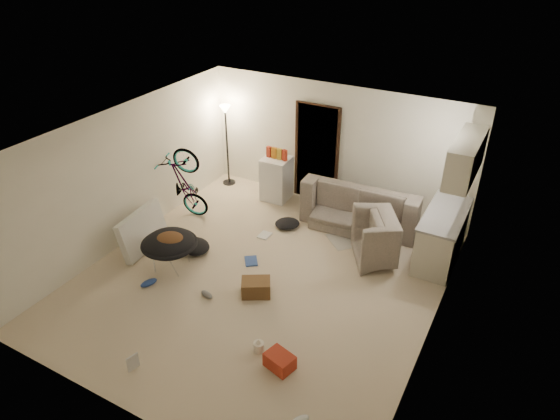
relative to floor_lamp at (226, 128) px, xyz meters
The scene contains 37 objects.
floor 3.81m from the floor_lamp, 47.83° to the right, with size 5.50×6.00×0.02m, color beige.
ceiling 3.77m from the floor_lamp, 47.83° to the right, with size 5.50×6.00×0.02m, color white.
wall_back 2.43m from the floor_lamp, ahead, with size 5.50×0.02×2.50m, color white.
wall_front 6.15m from the floor_lamp, 67.02° to the right, with size 5.50×0.02×2.50m, color white.
wall_left 2.67m from the floor_lamp, 97.74° to the right, with size 0.02×6.00×2.50m, color white.
wall_right 5.80m from the floor_lamp, 27.18° to the right, with size 0.02×6.00×2.50m, color white.
doorway 2.05m from the floor_lamp, ahead, with size 0.85×0.10×2.04m, color black.
door_trim 2.04m from the floor_lamp, ahead, with size 0.97×0.04×2.10m, color black.
floor_lamp is the anchor object (origin of this frame).
kitchen_counter 4.95m from the floor_lamp, ahead, with size 0.60×1.50×0.88m, color beige.
counter_top 4.89m from the floor_lamp, ahead, with size 0.64×1.54×0.04m, color gray.
kitchen_uppers 5.04m from the floor_lamp, ahead, with size 0.38×1.40×0.65m, color beige.
sofa 3.37m from the floor_lamp, ahead, with size 2.23×0.87×0.65m, color #363D37.
armchair 4.36m from the floor_lamp, 14.48° to the right, with size 0.99×0.87×0.64m, color #363D37.
bicycle 1.86m from the floor_lamp, 86.48° to the right, with size 0.55×1.58×0.83m, color black.
book_asset 5.68m from the floor_lamp, 70.08° to the right, with size 0.18×0.24×0.02m, color #A72C19.
mini_fridge 1.54m from the floor_lamp, ahead, with size 0.54×0.54×0.92m, color white.
snack_box_0 1.16m from the floor_lamp, ahead, with size 0.10×0.07×0.30m, color #A72C19.
snack_box_1 1.27m from the floor_lamp, ahead, with size 0.10×0.07×0.30m, color orange.
snack_box_2 1.39m from the floor_lamp, ahead, with size 0.10×0.07×0.30m, color gold.
snack_box_3 1.50m from the floor_lamp, ahead, with size 0.10×0.07×0.30m, color #A72C19.
saucer_chair 3.36m from the floor_lamp, 73.71° to the right, with size 0.94×0.94×0.67m.
hoodie 3.35m from the floor_lamp, 73.02° to the right, with size 0.48×0.40×0.22m, color #54331D.
sofa_drape 2.41m from the floor_lamp, ahead, with size 0.56×0.46×0.28m, color black.
tv_box 3.04m from the floor_lamp, 88.01° to the right, with size 0.13×1.11×0.73m, color silver.
drink_case_a 4.11m from the floor_lamp, 50.06° to the right, with size 0.45×0.32×0.26m, color brown.
drink_case_b 5.62m from the floor_lamp, 49.28° to the right, with size 0.37×0.27×0.22m, color #A72C19.
juicer 5.29m from the floor_lamp, 51.75° to the right, with size 0.15×0.15×0.21m.
newspaper 3.53m from the floor_lamp, 16.78° to the right, with size 0.44×0.58×0.01m, color #BAB5AB.
book_blue 3.34m from the floor_lamp, 49.19° to the right, with size 0.21×0.29×0.03m, color #284593.
book_white 2.68m from the floor_lamp, 39.86° to the right, with size 0.20×0.26×0.02m, color silver.
shoe_1 2.76m from the floor_lamp, ahead, with size 0.29×0.12×0.11m, color slate.
shoe_2 3.99m from the floor_lamp, 76.36° to the right, with size 0.29×0.12×0.11m, color #284593.
shoe_3 4.14m from the floor_lamp, 61.36° to the right, with size 0.24×0.10×0.09m, color slate.
clothes_lump_a 2.96m from the floor_lamp, 69.30° to the right, with size 0.58×0.50×0.19m, color black.
clothes_lump_b 2.58m from the floor_lamp, 26.58° to the right, with size 0.48×0.42×0.15m, color black.
clothes_lump_c 2.89m from the floor_lamp, 77.06° to the right, with size 0.38×0.32×0.12m, color silver.
Camera 1 is at (3.43, -5.61, 5.15)m, focal length 32.00 mm.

